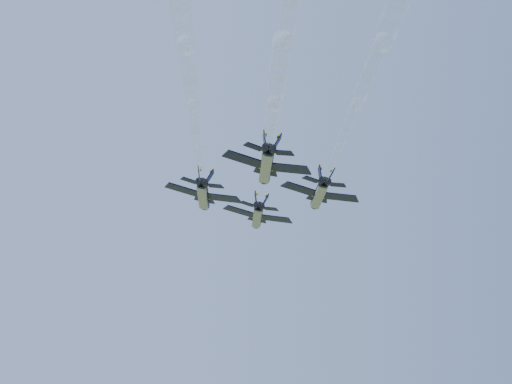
{
  "coord_description": "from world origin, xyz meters",
  "views": [
    {
      "loc": [
        -12.42,
        -100.46,
        68.66
      ],
      "look_at": [
        3.32,
        -1.4,
        96.72
      ],
      "focal_mm": 50.0,
      "sensor_mm": 36.0,
      "label": 1
    }
  ],
  "objects": [
    {
      "name": "jet_slot",
      "position": [
        2.13,
        -17.15,
        95.69
      ],
      "size": [
        11.1,
        14.66,
        3.7
      ],
      "rotation": [
        0.0,
        0.21,
        -0.12
      ],
      "color": "black"
    },
    {
      "name": "smoke_trail_right",
      "position": [
        6.96,
        -44.31,
        95.72
      ],
      "size": [
        7.82,
        50.57,
        2.13
      ],
      "rotation": [
        0.0,
        0.21,
        -0.12
      ],
      "color": "white"
    },
    {
      "name": "jet_right",
      "position": [
        11.86,
        -5.13,
        95.69
      ],
      "size": [
        11.1,
        14.66,
        3.7
      ],
      "rotation": [
        0.0,
        0.21,
        -0.12
      ],
      "color": "black"
    },
    {
      "name": "smoke_trail_left",
      "position": [
        -9.31,
        -41.21,
        95.72
      ],
      "size": [
        7.82,
        50.57,
        2.13
      ],
      "rotation": [
        0.0,
        0.21,
        -0.12
      ],
      "color": "white"
    },
    {
      "name": "jet_lead",
      "position": [
        5.26,
        9.2,
        95.69
      ],
      "size": [
        11.1,
        14.66,
        3.7
      ],
      "rotation": [
        0.0,
        0.21,
        -0.12
      ],
      "color": "black"
    },
    {
      "name": "smoke_trail_lead",
      "position": [
        0.35,
        -29.98,
        95.72
      ],
      "size": [
        7.82,
        50.57,
        2.13
      ],
      "rotation": [
        0.0,
        0.21,
        -0.12
      ],
      "color": "white"
    },
    {
      "name": "jet_left",
      "position": [
        -4.4,
        -2.04,
        95.69
      ],
      "size": [
        11.1,
        14.66,
        3.7
      ],
      "rotation": [
        0.0,
        0.21,
        -0.12
      ],
      "color": "black"
    }
  ]
}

